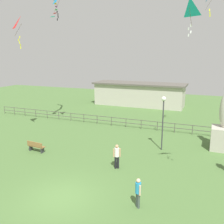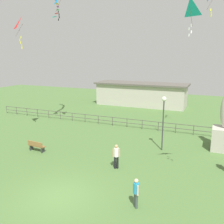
{
  "view_description": "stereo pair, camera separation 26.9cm",
  "coord_description": "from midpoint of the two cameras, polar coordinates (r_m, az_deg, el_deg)",
  "views": [
    {
      "loc": [
        7.05,
        -10.09,
        7.48
      ],
      "look_at": [
        0.22,
        6.67,
        3.33
      ],
      "focal_mm": 39.85,
      "sensor_mm": 36.0,
      "label": 1
    },
    {
      "loc": [
        7.3,
        -9.99,
        7.48
      ],
      "look_at": [
        0.22,
        6.67,
        3.33
      ],
      "focal_mm": 39.85,
      "sensor_mm": 36.0,
      "label": 2
    }
  ],
  "objects": [
    {
      "name": "lamppost",
      "position": [
        19.78,
        11.29,
        0.12
      ],
      "size": [
        0.36,
        0.36,
        4.37
      ],
      "color": "#38383D",
      "rests_on": "ground_plane"
    },
    {
      "name": "statue_monument",
      "position": [
        21.76,
        23.88,
        -3.92
      ],
      "size": [
        1.8,
        1.8,
        5.28
      ],
      "color": "#B2AD9E",
      "rests_on": "ground_plane"
    },
    {
      "name": "kite_1",
      "position": [
        19.8,
        16.91,
        21.88
      ],
      "size": [
        1.14,
        0.91,
        2.64
      ],
      "color": "#19B2B2"
    },
    {
      "name": "ground_plane",
      "position": [
        14.43,
        -12.06,
        -18.61
      ],
      "size": [
        80.0,
        80.0,
        0.0
      ],
      "primitive_type": "plane",
      "color": "#4C7038"
    },
    {
      "name": "pavilion_building",
      "position": [
        37.94,
        6.05,
        4.14
      ],
      "size": [
        13.75,
        4.53,
        3.43
      ],
      "color": "#B7B2A3",
      "rests_on": "ground_plane"
    },
    {
      "name": "kite_3",
      "position": [
        23.91,
        -20.36,
        18.32
      ],
      "size": [
        1.14,
        1.13,
        2.69
      ],
      "color": "red"
    },
    {
      "name": "park_bench",
      "position": [
        20.71,
        -17.44,
        -7.5
      ],
      "size": [
        1.53,
        0.53,
        0.85
      ],
      "color": "olive",
      "rests_on": "ground_plane"
    },
    {
      "name": "person_1",
      "position": [
        16.84,
        0.65,
        -9.8
      ],
      "size": [
        0.46,
        0.31,
        1.69
      ],
      "color": "black",
      "rests_on": "ground_plane"
    },
    {
      "name": "person_0",
      "position": [
        12.97,
        5.39,
        -17.59
      ],
      "size": [
        0.35,
        0.37,
        1.57
      ],
      "color": "#3F4C47",
      "rests_on": "ground_plane"
    },
    {
      "name": "waterfront_railing",
      "position": [
        26.1,
        4.65,
        -2.34
      ],
      "size": [
        36.03,
        0.06,
        0.95
      ],
      "color": "#4C4742",
      "rests_on": "ground_plane"
    }
  ]
}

